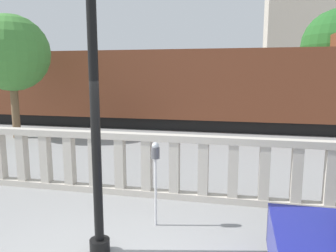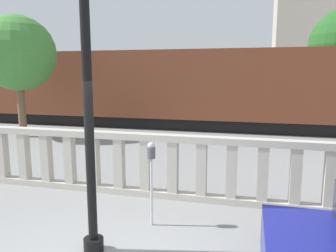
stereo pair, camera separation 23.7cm
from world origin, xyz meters
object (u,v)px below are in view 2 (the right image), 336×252
lamppost (85,21)px  train_near (132,87)px  tree_left (18,54)px  parking_meter (151,161)px  train_far (227,79)px

lamppost → train_near: (-3.71, 11.55, -1.39)m
lamppost → tree_left: size_ratio=1.12×
parking_meter → train_far: train_far is taller
parking_meter → train_far: (-0.74, 26.81, 0.86)m
parking_meter → train_near: 11.40m
parking_meter → train_far: size_ratio=0.05×
parking_meter → tree_left: (-7.48, 6.28, 2.22)m
train_near → train_far: train_far is taller
train_far → tree_left: size_ratio=5.93×
train_near → tree_left: 5.51m
lamppost → train_near: size_ratio=0.22×
lamppost → train_far: size_ratio=0.19×
train_near → tree_left: size_ratio=5.16×
lamppost → tree_left: bearing=133.4°
lamppost → train_near: bearing=107.8°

